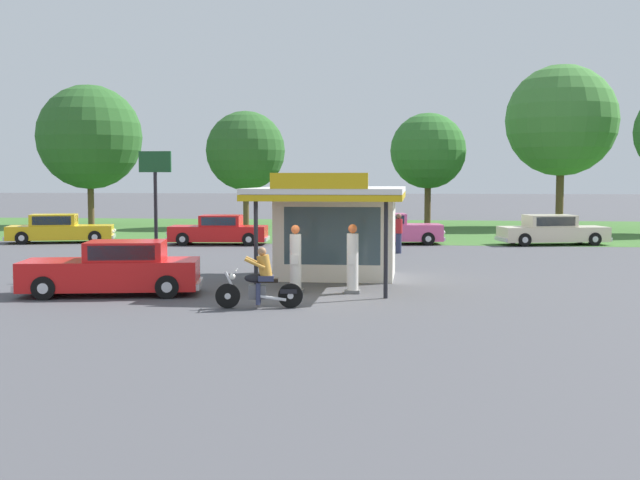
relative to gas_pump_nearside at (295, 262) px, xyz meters
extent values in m
plane|color=#4C4C51|center=(0.36, -0.80, -0.91)|extent=(300.00, 300.00, 0.00)
cube|color=#3D6B2D|center=(0.36, 29.20, -0.90)|extent=(120.00, 24.00, 0.01)
cube|color=silver|center=(0.84, 3.83, 0.54)|extent=(3.87, 3.12, 2.90)
cube|color=#384C56|center=(0.84, 2.29, 0.60)|extent=(3.10, 0.05, 1.85)
cube|color=silver|center=(0.84, 2.17, 2.07)|extent=(4.57, 6.93, 0.16)
cube|color=gold|center=(0.84, 2.17, 1.89)|extent=(4.57, 6.93, 0.18)
cube|color=gold|center=(0.84, -1.26, 2.37)|extent=(2.71, 0.08, 0.44)
cylinder|color=black|center=(2.68, -0.89, 0.54)|extent=(0.12, 0.12, 2.90)
cylinder|color=black|center=(-1.00, -0.89, 0.54)|extent=(0.12, 0.12, 2.90)
cube|color=slate|center=(0.00, 0.00, -0.86)|extent=(0.44, 0.44, 0.10)
cylinder|color=silver|center=(0.00, 0.00, 0.00)|extent=(0.34, 0.34, 1.61)
cube|color=white|center=(0.00, -0.18, 0.08)|extent=(0.22, 0.02, 0.28)
sphere|color=orange|center=(0.00, 0.00, 0.95)|extent=(0.26, 0.26, 0.26)
cube|color=slate|center=(1.68, 0.00, -0.86)|extent=(0.44, 0.44, 0.10)
cylinder|color=silver|center=(1.68, 0.00, 0.02)|extent=(0.34, 0.34, 1.65)
cube|color=white|center=(1.68, -0.18, 0.10)|extent=(0.22, 0.02, 0.28)
sphere|color=orange|center=(1.68, 0.00, 0.98)|extent=(0.26, 0.26, 0.26)
cylinder|color=black|center=(-1.30, -3.09, -0.59)|extent=(0.65, 0.19, 0.64)
cylinder|color=silver|center=(-1.30, -3.09, -0.59)|extent=(0.18, 0.14, 0.16)
cylinder|color=black|center=(0.30, -2.85, -0.59)|extent=(0.65, 0.19, 0.64)
cylinder|color=silver|center=(0.30, -2.85, -0.59)|extent=(0.18, 0.14, 0.16)
ellipsoid|color=black|center=(-0.60, -2.99, -0.13)|extent=(0.59, 0.32, 0.24)
cube|color=#59595E|center=(-0.55, -2.98, -0.49)|extent=(0.47, 0.30, 0.36)
cube|color=black|center=(-0.26, -2.94, -0.19)|extent=(0.51, 0.33, 0.10)
cylinder|color=silver|center=(-1.20, -3.08, -0.31)|extent=(0.38, 0.12, 0.71)
cylinder|color=silver|center=(-1.08, -3.06, 0.07)|extent=(0.14, 0.70, 0.04)
sphere|color=silver|center=(-1.18, -3.08, -0.09)|extent=(0.16, 0.16, 0.16)
cube|color=black|center=(0.25, -2.86, -0.47)|extent=(0.46, 0.24, 0.12)
cylinder|color=silver|center=(-0.14, -3.06, -0.63)|extent=(0.71, 0.18, 0.18)
cube|color=#2D3351|center=(-0.32, -2.95, -0.13)|extent=(0.45, 0.40, 0.14)
cylinder|color=#2D3351|center=(-0.50, -3.13, -0.53)|extent=(0.15, 0.25, 0.56)
cylinder|color=#2D3351|center=(-0.55, -2.82, -0.53)|extent=(0.15, 0.25, 0.56)
cylinder|color=gold|center=(-0.36, -2.95, 0.19)|extent=(0.45, 0.38, 0.60)
sphere|color=#9E704C|center=(-0.42, -2.96, 0.56)|extent=(0.22, 0.22, 0.22)
cylinder|color=gold|center=(-0.57, -3.19, 0.27)|extent=(0.54, 0.17, 0.31)
cylinder|color=gold|center=(-0.63, -2.79, 0.27)|extent=(0.54, 0.17, 0.31)
cube|color=red|center=(-5.18, -1.14, -0.31)|extent=(5.21, 2.76, 0.83)
cube|color=red|center=(-4.76, -1.06, 0.37)|extent=(2.43, 2.00, 0.54)
cube|color=#283847|center=(-5.80, -1.27, 0.37)|extent=(0.32, 1.41, 0.43)
cube|color=#283847|center=(-4.61, -1.84, 0.37)|extent=(1.81, 0.38, 0.41)
cube|color=#283847|center=(-4.91, -0.28, 0.37)|extent=(1.81, 0.38, 0.41)
cube|color=silver|center=(-7.64, -1.63, -0.61)|extent=(0.45, 1.73, 0.18)
cube|color=silver|center=(-2.73, -0.66, -0.61)|extent=(0.45, 1.73, 0.18)
sphere|color=white|center=(-7.54, -2.21, -0.27)|extent=(0.18, 0.18, 0.18)
sphere|color=white|center=(-7.76, -1.05, -0.27)|extent=(0.18, 0.18, 0.18)
cylinder|color=black|center=(-6.67, -2.31, -0.58)|extent=(0.69, 0.32, 0.66)
cylinder|color=silver|center=(-6.67, -2.31, -0.58)|extent=(0.33, 0.27, 0.30)
cylinder|color=black|center=(-7.00, -0.63, -0.58)|extent=(0.69, 0.32, 0.66)
cylinder|color=silver|center=(-7.00, -0.63, -0.58)|extent=(0.33, 0.27, 0.30)
cylinder|color=black|center=(-3.37, -1.66, -0.58)|extent=(0.69, 0.32, 0.66)
cylinder|color=silver|center=(-3.37, -1.66, -0.58)|extent=(0.33, 0.27, 0.30)
cylinder|color=black|center=(-3.70, 0.02, -0.58)|extent=(0.69, 0.32, 0.66)
cylinder|color=silver|center=(-3.70, 0.02, -0.58)|extent=(0.33, 0.27, 0.30)
cube|color=beige|center=(10.36, 18.26, -0.36)|extent=(5.57, 2.99, 0.73)
cube|color=beige|center=(10.18, 18.22, 0.30)|extent=(2.65, 2.10, 0.59)
cube|color=#283847|center=(11.30, 18.49, 0.30)|extent=(0.37, 1.39, 0.47)
cube|color=#283847|center=(10.00, 18.99, 0.30)|extent=(1.95, 0.49, 0.45)
cube|color=#283847|center=(10.36, 17.45, 0.30)|extent=(1.95, 0.49, 0.45)
cube|color=silver|center=(12.97, 18.88, -0.61)|extent=(0.51, 1.71, 0.18)
cube|color=silver|center=(7.75, 17.65, -0.61)|extent=(0.51, 1.71, 0.18)
sphere|color=white|center=(12.84, 19.45, -0.32)|extent=(0.18, 0.18, 0.18)
sphere|color=white|center=(13.11, 18.31, -0.32)|extent=(0.18, 0.18, 0.18)
cylinder|color=black|center=(11.92, 19.51, -0.58)|extent=(0.69, 0.35, 0.66)
cylinder|color=silver|center=(11.92, 19.51, -0.58)|extent=(0.34, 0.28, 0.30)
cylinder|color=black|center=(12.31, 17.85, -0.58)|extent=(0.69, 0.35, 0.66)
cylinder|color=silver|center=(12.31, 17.85, -0.58)|extent=(0.34, 0.28, 0.30)
cylinder|color=black|center=(8.41, 18.68, -0.58)|extent=(0.69, 0.35, 0.66)
cylinder|color=silver|center=(8.41, 18.68, -0.58)|extent=(0.34, 0.28, 0.30)
cylinder|color=black|center=(8.80, 17.02, -0.58)|extent=(0.69, 0.35, 0.66)
cylinder|color=silver|center=(8.80, 17.02, -0.58)|extent=(0.34, 0.28, 0.30)
cube|color=red|center=(-6.39, 16.44, -0.35)|extent=(4.97, 2.20, 0.76)
cube|color=red|center=(-6.26, 16.45, 0.30)|extent=(2.14, 1.77, 0.54)
cube|color=#283847|center=(-7.25, 16.37, 0.30)|extent=(0.15, 1.43, 0.43)
cube|color=#283847|center=(-6.20, 15.66, 0.30)|extent=(1.71, 0.16, 0.41)
cube|color=#283847|center=(-6.32, 17.24, 0.30)|extent=(1.71, 0.16, 0.41)
cube|color=silver|center=(-8.84, 16.25, -0.61)|extent=(0.25, 1.75, 0.18)
cube|color=silver|center=(-3.95, 16.62, -0.61)|extent=(0.25, 1.75, 0.18)
sphere|color=white|center=(-8.80, 15.66, -0.31)|extent=(0.18, 0.18, 0.18)
sphere|color=white|center=(-8.89, 16.83, -0.31)|extent=(0.18, 0.18, 0.18)
cylinder|color=black|center=(-7.97, 15.45, -0.58)|extent=(0.67, 0.25, 0.66)
cylinder|color=silver|center=(-7.97, 15.45, -0.58)|extent=(0.31, 0.24, 0.30)
cylinder|color=black|center=(-8.10, 17.17, -0.58)|extent=(0.67, 0.25, 0.66)
cylinder|color=silver|center=(-8.10, 17.17, -0.58)|extent=(0.31, 0.24, 0.30)
cylinder|color=black|center=(-4.69, 15.71, -0.58)|extent=(0.67, 0.25, 0.66)
cylinder|color=silver|center=(-4.69, 15.71, -0.58)|extent=(0.31, 0.24, 0.30)
cylinder|color=black|center=(-4.82, 17.42, -0.58)|extent=(0.67, 0.25, 0.66)
cylinder|color=silver|center=(-4.82, 17.42, -0.58)|extent=(0.31, 0.24, 0.30)
cube|color=#E55993|center=(2.37, 17.81, -0.31)|extent=(5.05, 2.50, 0.83)
cube|color=#E55993|center=(2.01, 17.77, 0.37)|extent=(2.12, 1.92, 0.54)
cube|color=#283847|center=(2.95, 17.88, 0.37)|extent=(0.22, 1.50, 0.43)
cube|color=#283847|center=(1.91, 18.60, 0.37)|extent=(1.63, 0.23, 0.41)
cube|color=#283847|center=(2.11, 16.94, 0.37)|extent=(1.63, 0.23, 0.41)
cube|color=silver|center=(4.81, 18.11, -0.61)|extent=(0.34, 1.83, 0.18)
cube|color=silver|center=(-0.07, 17.52, -0.61)|extent=(0.34, 1.83, 0.18)
sphere|color=white|center=(4.74, 18.73, -0.27)|extent=(0.18, 0.18, 0.18)
sphere|color=white|center=(4.89, 17.50, -0.27)|extent=(0.18, 0.18, 0.18)
cylinder|color=black|center=(3.90, 18.91, -0.58)|extent=(0.68, 0.28, 0.66)
cylinder|color=silver|center=(3.90, 18.91, -0.58)|extent=(0.32, 0.25, 0.30)
cylinder|color=black|center=(4.12, 17.12, -0.58)|extent=(0.68, 0.28, 0.66)
cylinder|color=silver|center=(4.12, 17.12, -0.58)|extent=(0.32, 0.25, 0.30)
cylinder|color=black|center=(0.62, 18.51, -0.58)|extent=(0.68, 0.28, 0.66)
cylinder|color=silver|center=(0.62, 18.51, -0.58)|extent=(0.32, 0.25, 0.30)
cylinder|color=black|center=(0.84, 16.72, -0.58)|extent=(0.68, 0.28, 0.66)
cylinder|color=silver|center=(0.84, 16.72, -0.58)|extent=(0.32, 0.25, 0.30)
cube|color=gold|center=(-14.81, 16.59, -0.37)|extent=(5.56, 3.29, 0.71)
cube|color=gold|center=(-15.13, 16.49, 0.28)|extent=(2.62, 2.21, 0.59)
cube|color=#283847|center=(-14.07, 16.81, 0.28)|extent=(0.46, 1.39, 0.47)
cube|color=#283847|center=(-15.36, 17.26, 0.28)|extent=(1.84, 0.58, 0.45)
cube|color=#283847|center=(-14.90, 15.73, 0.28)|extent=(1.84, 0.58, 0.45)
cube|color=silver|center=(-12.27, 17.36, -0.61)|extent=(0.62, 1.72, 0.18)
cube|color=silver|center=(-17.35, 15.82, -0.61)|extent=(0.62, 1.72, 0.18)
sphere|color=white|center=(-12.43, 17.93, -0.34)|extent=(0.18, 0.18, 0.18)
sphere|color=white|center=(-12.09, 16.80, -0.34)|extent=(0.18, 0.18, 0.18)
cylinder|color=black|center=(-13.35, 17.93, -0.58)|extent=(0.69, 0.38, 0.66)
cylinder|color=silver|center=(-13.35, 17.93, -0.58)|extent=(0.35, 0.30, 0.30)
cylinder|color=black|center=(-12.85, 16.28, -0.58)|extent=(0.69, 0.38, 0.66)
cylinder|color=silver|center=(-12.85, 16.28, -0.58)|extent=(0.35, 0.30, 0.30)
cylinder|color=black|center=(-16.77, 16.90, -0.58)|extent=(0.69, 0.38, 0.66)
cylinder|color=silver|center=(-16.77, 16.90, -0.58)|extent=(0.35, 0.30, 0.30)
cylinder|color=black|center=(-16.27, 15.25, -0.58)|extent=(0.69, 0.38, 0.66)
cylinder|color=silver|center=(-16.27, 15.25, -0.58)|extent=(0.35, 0.30, 0.30)
cylinder|color=#2D3351|center=(2.74, 12.67, -0.46)|extent=(0.26, 0.26, 0.90)
cylinder|color=#B21E23|center=(2.74, 12.67, 0.31)|extent=(0.34, 0.34, 0.64)
sphere|color=brown|center=(2.74, 12.67, 0.75)|extent=(0.24, 0.24, 0.24)
cylinder|color=#2D3351|center=(2.17, 11.33, -0.47)|extent=(0.26, 0.26, 0.87)
cylinder|color=white|center=(2.17, 11.33, 0.28)|extent=(0.34, 0.34, 0.62)
sphere|color=beige|center=(2.17, 11.33, 0.71)|extent=(0.24, 0.24, 0.24)
cylinder|color=brown|center=(-7.96, 30.44, 0.69)|extent=(0.39, 0.39, 3.19)
sphere|color=#2D6028|center=(-7.96, 30.44, 4.29)|extent=(5.34, 5.34, 5.34)
cylinder|color=brown|center=(4.31, 33.11, 0.73)|extent=(0.44, 0.44, 3.27)
sphere|color=#33702D|center=(4.31, 33.11, 4.32)|extent=(5.22, 5.22, 5.22)
cylinder|color=brown|center=(-19.15, 30.98, 0.83)|extent=(0.44, 0.44, 3.48)
sphere|color=#2D6028|center=(-19.15, 30.98, 5.29)|extent=(7.25, 7.25, 7.25)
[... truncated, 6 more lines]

